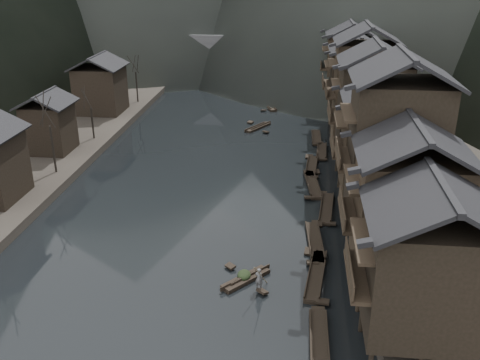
# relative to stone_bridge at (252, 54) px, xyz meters

# --- Properties ---
(water) EXTENTS (300.00, 300.00, 0.00)m
(water) POSITION_rel_stone_bridge_xyz_m (0.00, -72.00, -5.11)
(water) COLOR black
(water) RESTS_ON ground
(right_bank) EXTENTS (40.00, 200.00, 1.80)m
(right_bank) POSITION_rel_stone_bridge_xyz_m (35.00, -32.00, -4.21)
(right_bank) COLOR #2D2823
(right_bank) RESTS_ON ground
(left_bank) EXTENTS (40.00, 200.00, 1.20)m
(left_bank) POSITION_rel_stone_bridge_xyz_m (-35.00, -32.00, -4.51)
(left_bank) COLOR #2D2823
(left_bank) RESTS_ON ground
(stilt_houses) EXTENTS (9.00, 67.60, 16.82)m
(stilt_houses) POSITION_rel_stone_bridge_xyz_m (17.28, -52.44, 3.92)
(stilt_houses) COLOR black
(stilt_houses) RESTS_ON ground
(left_houses) EXTENTS (8.10, 53.20, 8.73)m
(left_houses) POSITION_rel_stone_bridge_xyz_m (-20.50, -51.88, 0.55)
(left_houses) COLOR black
(left_houses) RESTS_ON left_bank
(bare_trees) EXTENTS (3.80, 61.10, 7.61)m
(bare_trees) POSITION_rel_stone_bridge_xyz_m (-17.00, -55.03, 1.32)
(bare_trees) COLOR black
(bare_trees) RESTS_ON left_bank
(moored_sampans) EXTENTS (3.14, 48.53, 0.47)m
(moored_sampans) POSITION_rel_stone_bridge_xyz_m (11.77, -57.58, -4.91)
(moored_sampans) COLOR black
(moored_sampans) RESTS_ON water
(midriver_boats) EXTENTS (4.20, 16.40, 0.44)m
(midriver_boats) POSITION_rel_stone_bridge_xyz_m (4.27, -27.79, -4.91)
(midriver_boats) COLOR black
(midriver_boats) RESTS_ON water
(stone_bridge) EXTENTS (40.00, 6.00, 9.00)m
(stone_bridge) POSITION_rel_stone_bridge_xyz_m (0.00, 0.00, 0.00)
(stone_bridge) COLOR #4C4C4F
(stone_bridge) RESTS_ON ground
(hero_sampan) EXTENTS (3.78, 4.15, 0.43)m
(hero_sampan) POSITION_rel_stone_bridge_xyz_m (5.98, -72.48, -4.91)
(hero_sampan) COLOR black
(hero_sampan) RESTS_ON water
(cargo_heap) EXTENTS (1.06, 1.39, 0.64)m
(cargo_heap) POSITION_rel_stone_bridge_xyz_m (5.83, -72.31, -4.36)
(cargo_heap) COLOR black
(cargo_heap) RESTS_ON hero_sampan
(boatman) EXTENTS (0.76, 0.65, 1.77)m
(boatman) POSITION_rel_stone_bridge_xyz_m (7.08, -73.74, -3.79)
(boatman) COLOR slate
(boatman) RESTS_ON hero_sampan
(bamboo_pole) EXTENTS (0.96, 2.92, 3.35)m
(bamboo_pole) POSITION_rel_stone_bridge_xyz_m (7.28, -73.74, -1.23)
(bamboo_pole) COLOR #8C7A51
(bamboo_pole) RESTS_ON boatman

